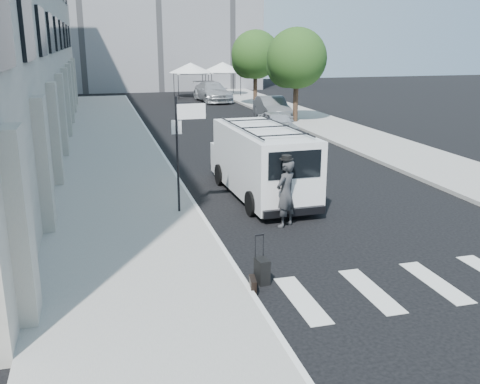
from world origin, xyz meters
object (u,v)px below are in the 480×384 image
suitcase (262,271)px  cargo_van (261,161)px  briefcase (253,286)px  parked_car_a (277,124)px  businessman (286,193)px  parked_car_b (272,108)px  parked_car_c (212,92)px

suitcase → cargo_van: size_ratio=0.17×
briefcase → parked_car_a: (6.90, 18.45, 0.51)m
businessman → parked_car_b: 21.58m
parked_car_b → briefcase: bearing=-105.3°
cargo_van → suitcase: bearing=-108.8°
briefcase → parked_car_c: size_ratio=0.08×
briefcase → cargo_van: size_ratio=0.07×
parked_car_c → parked_car_a: bearing=-95.3°
cargo_van → parked_car_b: bearing=68.6°
cargo_van → parked_car_c: cargo_van is taller
businessman → briefcase: businessman is taller
briefcase → parked_car_a: bearing=78.8°
briefcase → suitcase: (0.34, 0.43, 0.12)m
parked_car_a → suitcase: bearing=-109.1°
parked_car_a → briefcase: bearing=-109.6°
briefcase → suitcase: bearing=60.6°
briefcase → suitcase: 0.56m
parked_car_a → parked_car_c: size_ratio=0.69×
suitcase → parked_car_c: 36.51m
parked_car_a → parked_car_c: bearing=90.4°
businessman → suitcase: size_ratio=1.83×
parked_car_b → parked_car_a: bearing=-101.7°
businessman → parked_car_a: bearing=-142.7°
suitcase → cargo_van: 7.08m
parked_car_b → parked_car_c: 11.96m
briefcase → parked_car_a: parked_car_a is taller
suitcase → businessman: bearing=56.3°
businessman → cargo_van: size_ratio=0.31×
suitcase → parked_car_b: (8.25, 24.02, 0.49)m
businessman → parked_car_c: businessman is taller
briefcase → parked_car_b: (8.59, 24.44, 0.61)m
briefcase → cargo_van: bearing=80.7°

